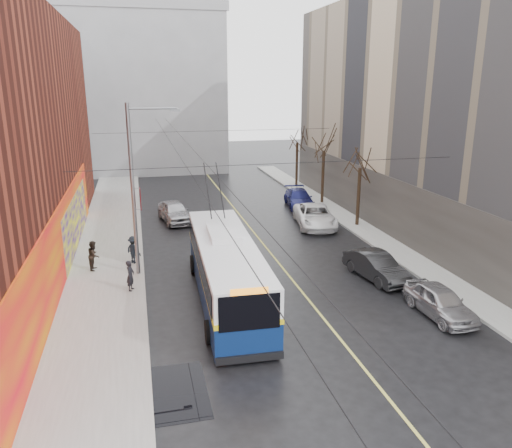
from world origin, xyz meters
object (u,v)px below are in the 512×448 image
(trolleybus, at_px, (226,269))
(parked_car_c, at_px, (315,216))
(tree_near, at_px, (361,157))
(tree_mid, at_px, (324,141))
(streetlight_pole, at_px, (136,186))
(tree_far, at_px, (297,134))
(parked_car_a, at_px, (440,301))
(pedestrian_b, at_px, (94,255))
(parked_car_d, at_px, (299,199))
(following_car, at_px, (174,212))
(parked_car_b, at_px, (376,266))
(pedestrian_c, at_px, (134,250))
(pedestrian_a, at_px, (130,276))

(trolleybus, height_order, parked_car_c, trolleybus)
(tree_near, xyz_separation_m, parked_car_c, (-2.91, 0.78, -4.22))
(tree_mid, bearing_deg, streetlight_pole, -139.35)
(tree_far, height_order, parked_car_a, tree_far)
(trolleybus, xyz_separation_m, parked_car_a, (8.83, -3.80, -0.89))
(pedestrian_b, bearing_deg, tree_mid, -47.47)
(trolleybus, xyz_separation_m, parked_car_c, (8.36, 10.89, -0.81))
(parked_car_a, xyz_separation_m, parked_car_d, (0.21, 20.36, 0.03))
(tree_mid, xyz_separation_m, following_car, (-12.56, -2.68, -4.48))
(tree_near, bearing_deg, parked_car_b, -108.97)
(tree_far, height_order, parked_car_d, tree_far)
(trolleybus, distance_m, pedestrian_b, 8.23)
(parked_car_d, distance_m, pedestrian_c, 17.11)
(tree_far, distance_m, trolleybus, 26.86)
(parked_car_c, xyz_separation_m, pedestrian_c, (-12.59, -5.13, 0.18))
(tree_far, bearing_deg, pedestrian_a, -125.21)
(following_car, bearing_deg, tree_near, -28.42)
(tree_near, relative_size, pedestrian_b, 3.97)
(tree_far, distance_m, pedestrian_c, 24.39)
(tree_far, xyz_separation_m, parked_car_c, (-2.91, -13.22, -4.38))
(tree_near, distance_m, trolleybus, 15.52)
(streetlight_pole, bearing_deg, tree_near, 21.62)
(streetlight_pole, relative_size, pedestrian_b, 5.59)
(parked_car_b, xyz_separation_m, parked_car_c, (0.29, 10.09, 0.06))
(parked_car_a, distance_m, pedestrian_b, 17.64)
(tree_mid, bearing_deg, trolleybus, -123.37)
(trolleybus, distance_m, parked_car_a, 9.66)
(following_car, bearing_deg, parked_car_b, -64.95)
(parked_car_b, relative_size, parked_car_c, 0.77)
(parked_car_b, xyz_separation_m, pedestrian_c, (-12.30, 4.96, 0.24))
(parked_car_d, relative_size, pedestrian_c, 3.12)
(tree_near, relative_size, trolleybus, 0.53)
(trolleybus, height_order, parked_car_d, trolleybus)
(parked_car_a, relative_size, parked_car_b, 0.95)
(tree_mid, relative_size, trolleybus, 0.56)
(trolleybus, xyz_separation_m, following_car, (-1.29, 14.43, -0.80))
(tree_near, bearing_deg, streetlight_pole, -158.38)
(tree_far, bearing_deg, pedestrian_c, -130.19)
(streetlight_pole, distance_m, tree_near, 16.28)
(pedestrian_a, xyz_separation_m, pedestrian_b, (-1.92, 3.33, 0.05))
(parked_car_b, relative_size, pedestrian_a, 2.78)
(tree_far, height_order, pedestrian_c, tree_far)
(parked_car_a, xyz_separation_m, pedestrian_c, (-13.06, 9.57, 0.25))
(tree_mid, height_order, parked_car_b, tree_mid)
(tree_mid, bearing_deg, following_car, -167.96)
(parked_car_c, bearing_deg, pedestrian_b, -149.59)
(parked_car_c, bearing_deg, trolleybus, -118.17)
(tree_near, relative_size, parked_car_b, 1.52)
(tree_mid, bearing_deg, pedestrian_b, -145.97)
(tree_mid, distance_m, pedestrian_b, 21.65)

